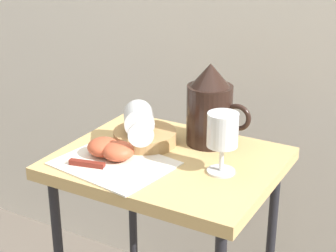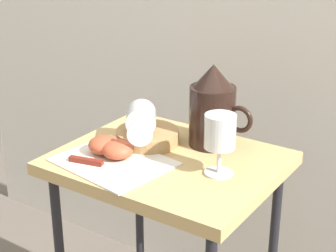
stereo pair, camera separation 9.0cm
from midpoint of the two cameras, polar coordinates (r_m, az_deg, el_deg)
name	(u,v)px [view 1 (the left image)]	position (r m, az deg, el deg)	size (l,w,h in m)	color
curtain_drape	(249,17)	(1.63, 6.85, 11.17)	(2.40, 0.03, 1.90)	silver
table	(168,189)	(1.33, -1.94, -6.57)	(0.51, 0.41, 0.70)	tan
linen_napkin	(114,164)	(1.27, -7.63, -3.93)	(0.25, 0.20, 0.00)	silver
basket_tray	(145,137)	(1.36, -4.31, -1.21)	(0.16, 0.16, 0.04)	#AD8451
pitcher	(210,112)	(1.34, 2.47, 1.44)	(0.17, 0.11, 0.21)	black
wine_glass_upright	(223,134)	(1.19, 3.55, -0.82)	(0.07, 0.07, 0.14)	silver
wine_glass_tipped_near	(139,120)	(1.33, -4.99, 0.63)	(0.14, 0.15, 0.07)	silver
apple_half_left	(103,147)	(1.30, -8.70, -2.19)	(0.08, 0.08, 0.04)	#C15133
apple_half_right	(118,151)	(1.28, -7.24, -2.63)	(0.08, 0.08, 0.04)	#C15133
knife	(101,166)	(1.25, -9.10, -4.18)	(0.21, 0.06, 0.01)	silver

